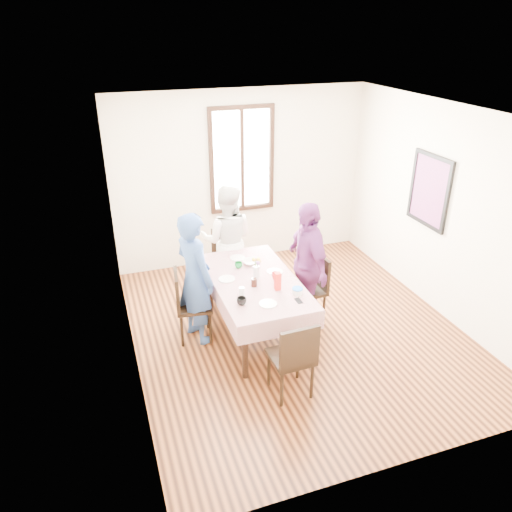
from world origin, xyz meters
name	(u,v)px	position (x,y,z in m)	size (l,w,h in m)	color
ground	(296,329)	(0.00, 0.00, 0.00)	(4.50, 4.50, 0.00)	black
back_wall	(242,178)	(0.00, 2.25, 1.35)	(4.00, 4.00, 0.00)	beige
right_wall	(443,212)	(2.00, 0.00, 1.35)	(4.50, 4.50, 0.00)	beige
window_frame	(242,160)	(0.00, 2.23, 1.65)	(1.02, 0.06, 1.62)	black
window_pane	(242,160)	(0.00, 2.24, 1.65)	(0.90, 0.02, 1.50)	white
art_poster	(430,191)	(1.98, 0.30, 1.55)	(0.04, 0.76, 0.96)	red
dining_table	(255,307)	(-0.52, 0.11, 0.38)	(0.87, 1.67, 0.75)	black
tablecloth	(255,280)	(-0.52, 0.11, 0.76)	(0.99, 1.79, 0.01)	#5C0112
chair_left	(194,305)	(-1.24, 0.26, 0.46)	(0.42, 0.42, 0.91)	black
chair_right	(307,290)	(0.20, 0.16, 0.46)	(0.42, 0.42, 0.91)	black
chair_far	(229,262)	(-0.52, 1.26, 0.46)	(0.42, 0.42, 0.91)	black
chair_near	(291,356)	(-0.52, -1.04, 0.46)	(0.42, 0.42, 0.91)	black
person_left	(194,278)	(-1.22, 0.26, 0.82)	(0.60, 0.39, 1.65)	#2E4B8A
person_far	(229,241)	(-0.52, 1.24, 0.80)	(0.77, 0.60, 1.59)	silver
person_right	(307,265)	(0.18, 0.16, 0.82)	(0.96, 0.40, 1.64)	#6C2B6A
mug_black	(242,301)	(-0.84, -0.39, 0.80)	(0.11, 0.11, 0.09)	black
mug_flag	(275,276)	(-0.28, 0.04, 0.80)	(0.09, 0.09, 0.09)	red
mug_green	(239,265)	(-0.61, 0.47, 0.80)	(0.10, 0.10, 0.08)	#0C7226
serving_bowl	(251,262)	(-0.42, 0.51, 0.79)	(0.21, 0.21, 0.05)	white
juice_carton	(278,281)	(-0.35, -0.20, 0.87)	(0.07, 0.07, 0.21)	red
butter_tub	(297,291)	(-0.17, -0.37, 0.79)	(0.12, 0.12, 0.06)	white
jam_jar	(254,282)	(-0.58, -0.04, 0.81)	(0.07, 0.07, 0.10)	black
drinking_glass	(242,291)	(-0.77, -0.18, 0.81)	(0.06, 0.06, 0.09)	silver
smartphone	(299,301)	(-0.22, -0.52, 0.77)	(0.06, 0.12, 0.01)	black
flower_vase	(256,272)	(-0.49, 0.15, 0.84)	(0.08, 0.08, 0.15)	silver
plate_left	(227,279)	(-0.84, 0.22, 0.77)	(0.20, 0.20, 0.01)	white
plate_right	(275,272)	(-0.22, 0.21, 0.77)	(0.20, 0.20, 0.01)	white
plate_far	(238,258)	(-0.54, 0.73, 0.77)	(0.20, 0.20, 0.01)	white
plate_near	(268,304)	(-0.56, -0.47, 0.77)	(0.20, 0.20, 0.01)	white
butter_lid	(298,289)	(-0.17, -0.37, 0.83)	(0.12, 0.12, 0.01)	blue
flower_bunch	(256,263)	(-0.49, 0.15, 0.97)	(0.09, 0.09, 0.10)	yellow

